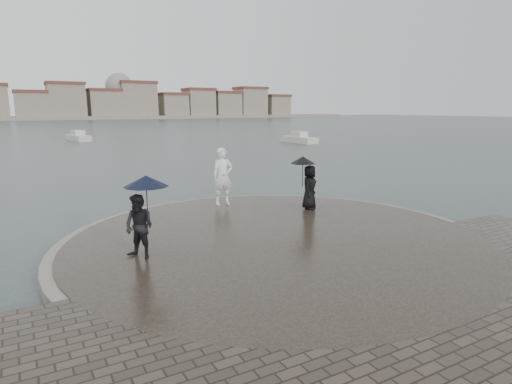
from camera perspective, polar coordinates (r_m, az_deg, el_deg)
ground at (r=10.03m, az=13.99°, el=-12.84°), size 400.00×400.00×0.00m
kerb_ring at (r=12.55m, az=2.94°, el=-6.79°), size 12.50×12.50×0.32m
quay_tip at (r=12.54m, az=2.95°, el=-6.70°), size 11.90×11.90×0.36m
statue at (r=16.36m, az=-4.45°, el=2.07°), size 0.86×0.62×2.18m
visitor_left at (r=10.86m, az=-15.05°, el=-2.63°), size 1.28×1.15×2.04m
visitor_right at (r=15.71m, az=6.92°, el=1.54°), size 1.18×1.01×1.95m
far_skyline at (r=167.28m, az=-29.98°, el=10.21°), size 260.00×20.00×37.00m
boats at (r=48.71m, az=-18.27°, el=6.28°), size 41.11×21.76×1.50m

